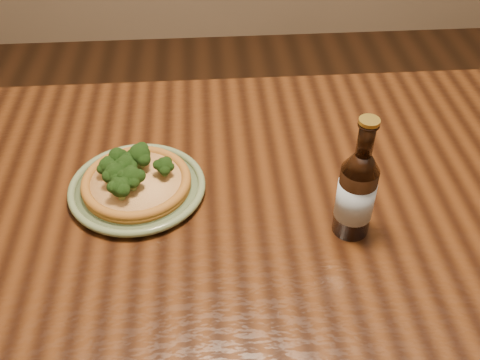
{
  "coord_description": "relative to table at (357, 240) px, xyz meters",
  "views": [
    {
      "loc": [
        -0.27,
        -0.61,
        1.44
      ],
      "look_at": [
        -0.22,
        0.1,
        0.82
      ],
      "focal_mm": 42.0,
      "sensor_mm": 36.0,
      "label": 1
    }
  ],
  "objects": [
    {
      "name": "table",
      "position": [
        0.0,
        0.0,
        0.0
      ],
      "size": [
        1.6,
        0.9,
        0.75
      ],
      "color": "#40210D",
      "rests_on": "ground"
    },
    {
      "name": "plate",
      "position": [
        -0.41,
        0.06,
        0.1
      ],
      "size": [
        0.25,
        0.25,
        0.02
      ],
      "rotation": [
        0.0,
        0.0,
        -0.02
      ],
      "color": "#667B54",
      "rests_on": "table"
    },
    {
      "name": "pizza",
      "position": [
        -0.41,
        0.07,
        0.12
      ],
      "size": [
        0.2,
        0.2,
        0.07
      ],
      "rotation": [
        0.0,
        0.0,
        0.23
      ],
      "color": "#A06724",
      "rests_on": "plate"
    },
    {
      "name": "beer_bottle",
      "position": [
        -0.04,
        -0.06,
        0.18
      ],
      "size": [
        0.06,
        0.06,
        0.23
      ],
      "rotation": [
        0.0,
        0.0,
        -0.28
      ],
      "color": "black",
      "rests_on": "table"
    }
  ]
}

